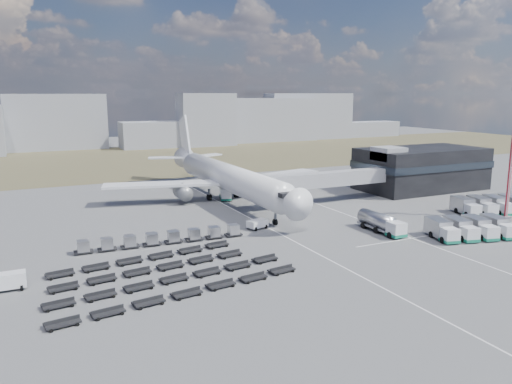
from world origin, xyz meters
name	(u,v)px	position (x,y,z in m)	size (l,w,h in m)	color
ground	(301,238)	(0.00, 0.00, 0.00)	(420.00, 420.00, 0.00)	#565659
grass_strip	(144,159)	(0.00, 110.00, 0.01)	(420.00, 90.00, 0.01)	#4B462D
lane_markings	(340,227)	(9.77, 3.00, 0.01)	(47.12, 110.00, 0.01)	silver
terminal	(421,168)	(47.77, 23.96, 5.25)	(30.40, 16.40, 11.00)	black
jet_bridge	(317,180)	(15.90, 20.42, 5.05)	(30.30, 3.80, 7.05)	#939399
airliner	(225,176)	(0.00, 32.38, 5.29)	(51.59, 64.53, 17.62)	white
skyline	(111,125)	(-4.02, 151.06, 10.09)	(307.28, 25.35, 24.71)	gray
fuel_tanker	(381,223)	(13.81, -2.97, 1.61)	(2.62, 9.98, 3.22)	white
pushback_tug	(257,224)	(-4.00, 8.00, 0.77)	(3.48, 1.96, 1.55)	white
utility_van	(8,282)	(-42.52, -4.07, 1.06)	(3.93, 1.78, 2.13)	white
catering_truck	(225,193)	(0.28, 33.14, 1.30)	(3.84, 5.98, 2.55)	white
service_trucks_near	(470,228)	(24.89, -11.59, 1.53)	(14.04, 9.91, 2.82)	white
service_trucks_far	(490,205)	(41.88, -1.23, 1.57)	(14.44, 10.36, 2.89)	white
uld_row	(163,238)	(-21.17, 6.06, 1.05)	(26.05, 2.85, 1.76)	black
baggage_dollies	(162,275)	(-24.99, -7.87, 0.41)	(32.60, 20.17, 0.82)	black
floodlight_mast	(512,153)	(41.70, -5.00, 12.30)	(2.33, 1.90, 24.54)	#B41C27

